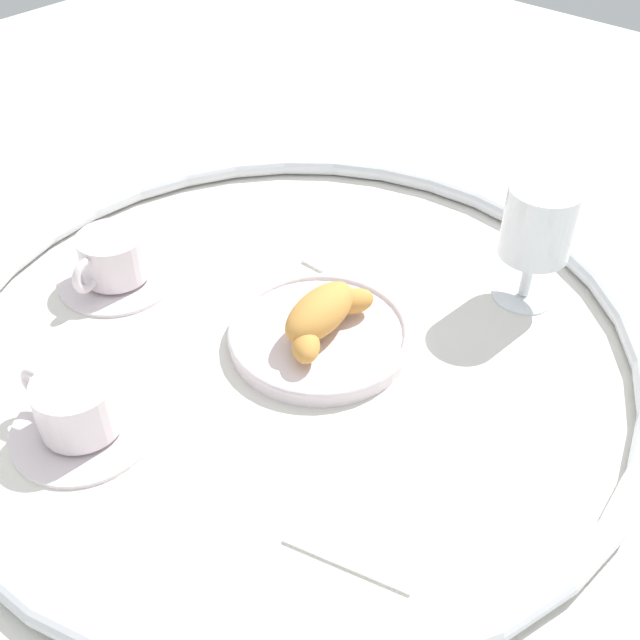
{
  "coord_description": "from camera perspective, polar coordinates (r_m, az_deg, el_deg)",
  "views": [
    {
      "loc": [
        0.42,
        0.41,
        0.54
      ],
      "look_at": [
        -0.02,
        0.02,
        0.03
      ],
      "focal_mm": 42.63,
      "sensor_mm": 36.0,
      "label": 1
    }
  ],
  "objects": [
    {
      "name": "ground_plane",
      "position": [
        0.8,
        -2.05,
        -1.73
      ],
      "size": [
        2.2,
        2.2,
        0.0
      ],
      "primitive_type": "plane",
      "color": "silver"
    },
    {
      "name": "table_chrome_rim",
      "position": [
        0.79,
        -2.07,
        -1.09
      ],
      "size": [
        0.73,
        0.73,
        0.02
      ],
      "primitive_type": "torus",
      "color": "silver",
      "rests_on": "ground_plane"
    },
    {
      "name": "pastry_plate",
      "position": [
        0.79,
        -0.0,
        -1.07
      ],
      "size": [
        0.19,
        0.19,
        0.02
      ],
      "color": "silver",
      "rests_on": "ground_plane"
    },
    {
      "name": "croissant_large",
      "position": [
        0.77,
        0.19,
        0.41
      ],
      "size": [
        0.14,
        0.07,
        0.04
      ],
      "color": "#CC893D",
      "rests_on": "pastry_plate"
    },
    {
      "name": "coffee_cup_near",
      "position": [
        0.89,
        -15.21,
        4.19
      ],
      "size": [
        0.14,
        0.14,
        0.06
      ],
      "color": "silver",
      "rests_on": "ground_plane"
    },
    {
      "name": "coffee_cup_far",
      "position": [
        0.73,
        -17.68,
        -6.48
      ],
      "size": [
        0.14,
        0.14,
        0.06
      ],
      "color": "silver",
      "rests_on": "ground_plane"
    },
    {
      "name": "juice_glass_left",
      "position": [
        0.83,
        16.04,
        6.65
      ],
      "size": [
        0.08,
        0.08,
        0.14
      ],
      "color": "white",
      "rests_on": "ground_plane"
    },
    {
      "name": "sugar_packet",
      "position": [
        0.91,
        0.46,
        4.83
      ],
      "size": [
        0.05,
        0.04,
        0.01
      ],
      "primitive_type": "cube",
      "rotation": [
        0.0,
        0.0,
        0.02
      ],
      "color": "white",
      "rests_on": "ground_plane"
    },
    {
      "name": "folded_napkin",
      "position": [
        0.65,
        3.85,
        -14.27
      ],
      "size": [
        0.14,
        0.14,
        0.01
      ],
      "primitive_type": "cube",
      "rotation": [
        0.0,
        0.0,
        0.28
      ],
      "color": "silver",
      "rests_on": "ground_plane"
    }
  ]
}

